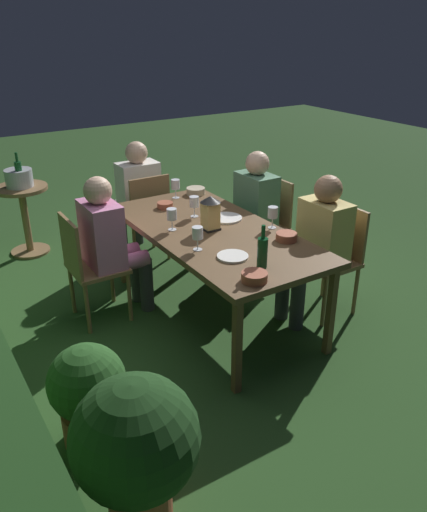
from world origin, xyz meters
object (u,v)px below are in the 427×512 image
at_px(chair_side_left_a, 334,254).
at_px(dining_table, 214,236).
at_px(chair_side_left_b, 267,221).
at_px(wine_glass_b, 175,185).
at_px(green_bottle_on_table, 262,252).
at_px(side_table, 24,209).
at_px(bowl_bread, 254,277).
at_px(chair_head_far, 146,213).
at_px(person_in_mustard, 317,242).
at_px(bowl_salad, 286,236).
at_px(ice_bucket, 19,177).
at_px(person_in_cream, 136,193).
at_px(chair_side_right_b, 88,264).
at_px(bowl_dip, 165,205).
at_px(lantern_centerpiece, 210,211).
at_px(bowl_olives, 196,191).
at_px(potted_plant_corner, 88,392).
at_px(potted_plant_by_hedge, 136,446).
at_px(wine_glass_e, 273,213).
at_px(plate_a, 233,256).
at_px(plate_b, 226,218).
at_px(person_in_pink, 111,240).
at_px(wine_glass_a, 194,203).
at_px(wine_glass_c, 172,215).
at_px(person_in_green, 250,209).
at_px(wine_glass_d, 197,234).

bearing_deg(chair_side_left_a, dining_table, 63.05).
height_order(chair_side_left_b, wine_glass_b, wine_glass_b).
xyz_separation_m(green_bottle_on_table, side_table, (2.73, 0.87, -0.38)).
bearing_deg(bowl_bread, chair_head_far, -6.54).
relative_size(person_in_mustard, bowl_salad, 7.47).
bearing_deg(green_bottle_on_table, ice_bucket, 17.59).
bearing_deg(person_in_cream, dining_table, -180.00).
distance_m(chair_side_right_b, bowl_dip, 0.85).
relative_size(lantern_centerpiece, bowl_olives, 1.57).
xyz_separation_m(bowl_dip, side_table, (1.38, 0.87, -0.30)).
height_order(person_in_cream, bowl_bread, person_in_cream).
bearing_deg(potted_plant_corner, chair_head_far, -33.13).
xyz_separation_m(chair_side_left_b, potted_plant_by_hedge, (-1.88, 2.17, -0.00)).
xyz_separation_m(chair_side_right_b, wine_glass_e, (-0.64, -1.26, 0.36)).
relative_size(chair_side_right_b, ice_bucket, 2.53).
relative_size(plate_a, bowl_dip, 1.59).
bearing_deg(green_bottle_on_table, bowl_salad, -58.21).
bearing_deg(bowl_bread, potted_plant_corner, 88.34).
height_order(plate_a, plate_b, same).
height_order(bowl_olives, bowl_dip, bowl_olives).
relative_size(chair_side_left_b, bowl_olives, 5.15).
xyz_separation_m(person_in_pink, wine_glass_e, (-0.64, -1.06, 0.21)).
distance_m(person_in_mustard, bowl_olives, 1.30).
height_order(wine_glass_e, bowl_salad, wine_glass_e).
relative_size(chair_side_right_b, bowl_salad, 5.65).
bearing_deg(ice_bucket, bowl_bread, -166.06).
xyz_separation_m(chair_head_far, potted_plant_by_hedge, (-2.66, 1.32, -0.00)).
bearing_deg(person_in_pink, person_in_mustard, -123.39).
bearing_deg(person_in_pink, bowl_salad, -131.66).
height_order(person_in_cream, potted_plant_by_hedge, person_in_cream).
distance_m(chair_head_far, green_bottle_on_table, 1.96).
relative_size(person_in_cream, chair_side_left_b, 1.32).
bearing_deg(wine_glass_a, person_in_mustard, -140.00).
bearing_deg(wine_glass_c, bowl_salad, -135.82).
bearing_deg(wine_glass_b, lantern_centerpiece, 170.37).
bearing_deg(plate_b, chair_side_left_a, -131.77).
height_order(chair_side_left_b, bowl_salad, chair_side_left_b).
bearing_deg(wine_glass_b, potted_plant_by_hedge, 147.59).
height_order(person_in_pink, wine_glass_e, person_in_pink).
distance_m(ice_bucket, potted_plant_corner, 2.89).
bearing_deg(potted_plant_by_hedge, person_in_cream, -24.75).
relative_size(wine_glass_e, potted_plant_corner, 0.27).
xyz_separation_m(dining_table, bowl_salad, (-0.45, -0.34, 0.08)).
xyz_separation_m(person_in_green, lantern_centerpiece, (-0.41, 0.68, 0.24)).
height_order(person_in_pink, wine_glass_a, person_in_pink).
xyz_separation_m(chair_side_right_b, plate_b, (-0.29, -1.06, 0.25)).
height_order(potted_plant_by_hedge, potted_plant_corner, potted_plant_by_hedge).
bearing_deg(bowl_olives, plate_a, 159.77).
bearing_deg(wine_glass_a, plate_a, 167.67).
relative_size(wine_glass_d, side_table, 0.24).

